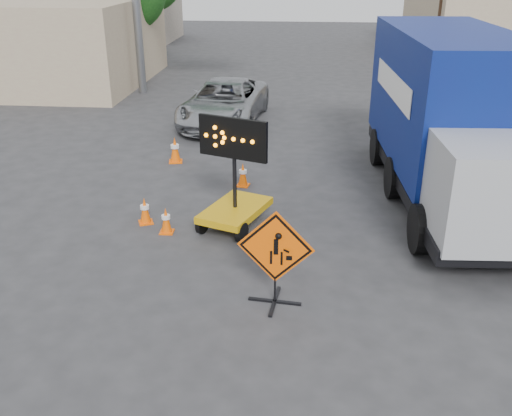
# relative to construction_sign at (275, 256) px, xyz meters

# --- Properties ---
(ground) EXTENTS (100.00, 100.00, 0.00)m
(ground) POSITION_rel_construction_sign_xyz_m (-0.79, -0.85, -0.98)
(ground) COLOR #2D2D30
(ground) RESTS_ON ground
(curb_right) EXTENTS (0.40, 60.00, 0.12)m
(curb_right) POSITION_rel_construction_sign_xyz_m (6.41, 14.15, -0.92)
(curb_right) COLOR gray
(curb_right) RESTS_ON ground
(storefront_left_near) EXTENTS (14.00, 10.00, 4.00)m
(storefront_left_near) POSITION_rel_construction_sign_xyz_m (-14.79, 19.15, 1.02)
(storefront_left_near) COLOR tan
(storefront_left_near) RESTS_ON ground
(storefront_left_far) EXTENTS (12.00, 10.00, 4.40)m
(storefront_left_far) POSITION_rel_construction_sign_xyz_m (-15.79, 33.15, 1.22)
(storefront_left_far) COLOR #AA9C8D
(storefront_left_far) RESTS_ON ground
(building_right_far) EXTENTS (10.00, 14.00, 4.60)m
(building_right_far) POSITION_rel_construction_sign_xyz_m (12.21, 29.15, 1.32)
(building_right_far) COLOR tan
(building_right_far) RESTS_ON ground
(construction_sign) EXTENTS (1.41, 1.00, 1.87)m
(construction_sign) POSITION_rel_construction_sign_xyz_m (0.00, 0.00, 0.00)
(construction_sign) COLOR black
(construction_sign) RESTS_ON ground
(arrow_board) EXTENTS (1.72, 2.15, 2.67)m
(arrow_board) POSITION_rel_construction_sign_xyz_m (-1.14, 3.18, -0.38)
(arrow_board) COLOR #C9940B
(arrow_board) RESTS_ON ground
(pickup_truck) EXTENTS (3.15, 5.99, 1.61)m
(pickup_truck) POSITION_rel_construction_sign_xyz_m (-2.70, 12.23, -0.18)
(pickup_truck) COLOR #A3A6AA
(pickup_truck) RESTS_ON ground
(box_truck) EXTENTS (3.24, 9.06, 4.24)m
(box_truck) POSITION_rel_construction_sign_xyz_m (4.09, 5.40, 0.94)
(box_truck) COLOR black
(box_truck) RESTS_ON ground
(cone_a) EXTENTS (0.33, 0.33, 0.63)m
(cone_a) POSITION_rel_construction_sign_xyz_m (-2.70, 2.70, -0.67)
(cone_a) COLOR #FF5B05
(cone_a) RESTS_ON ground
(cone_b) EXTENTS (0.44, 0.44, 0.66)m
(cone_b) POSITION_rel_construction_sign_xyz_m (-3.33, 3.17, -0.65)
(cone_b) COLOR #FF5B05
(cone_b) RESTS_ON ground
(cone_c) EXTENTS (0.39, 0.39, 0.67)m
(cone_c) POSITION_rel_construction_sign_xyz_m (-1.26, 5.79, -0.65)
(cone_c) COLOR #FF5B05
(cone_c) RESTS_ON ground
(cone_d) EXTENTS (0.48, 0.48, 0.80)m
(cone_d) POSITION_rel_construction_sign_xyz_m (-3.59, 7.60, -0.58)
(cone_d) COLOR #FF5B05
(cone_d) RESTS_ON ground
(cone_e) EXTENTS (0.46, 0.46, 0.75)m
(cone_e) POSITION_rel_construction_sign_xyz_m (-2.63, 10.07, -0.61)
(cone_e) COLOR #FF5B05
(cone_e) RESTS_ON ground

